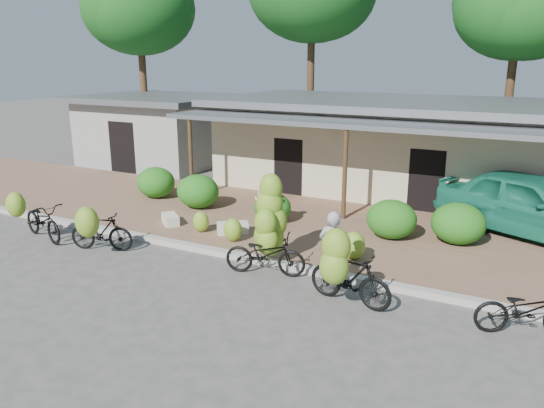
{
  "coord_description": "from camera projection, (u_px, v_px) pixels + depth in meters",
  "views": [
    {
      "loc": [
        5.24,
        -8.52,
        4.84
      ],
      "look_at": [
        -0.86,
        3.1,
        1.2
      ],
      "focal_mm": 35.0,
      "sensor_mm": 36.0,
      "label": 1
    }
  ],
  "objects": [
    {
      "name": "ground",
      "position": [
        239.0,
        301.0,
        10.91
      ],
      "size": [
        100.0,
        100.0,
        0.0
      ],
      "primitive_type": "plane",
      "color": "#4B4946",
      "rests_on": "ground"
    },
    {
      "name": "sidewalk",
      "position": [
        330.0,
        230.0,
        15.16
      ],
      "size": [
        60.0,
        6.0,
        0.12
      ],
      "primitive_type": "cube",
      "color": "#8C614B",
      "rests_on": "ground"
    },
    {
      "name": "curb",
      "position": [
        283.0,
        265.0,
        12.59
      ],
      "size": [
        60.0,
        0.25,
        0.15
      ],
      "primitive_type": "cube",
      "color": "#A8A399",
      "rests_on": "ground"
    },
    {
      "name": "shop_main",
      "position": [
        390.0,
        144.0,
        19.77
      ],
      "size": [
        13.0,
        8.5,
        3.35
      ],
      "color": "#C0AB91",
      "rests_on": "ground"
    },
    {
      "name": "shop_grey",
      "position": [
        159.0,
        129.0,
        24.78
      ],
      "size": [
        7.0,
        6.0,
        3.15
      ],
      "color": "gray",
      "rests_on": "ground"
    },
    {
      "name": "tree_back_left",
      "position": [
        137.0,
        7.0,
        26.3
      ],
      "size": [
        5.65,
        5.57,
        9.36
      ],
      "color": "#523720",
      "rests_on": "ground"
    },
    {
      "name": "tree_center_right",
      "position": [
        515.0,
        7.0,
        21.77
      ],
      "size": [
        5.31,
        5.2,
        8.84
      ],
      "color": "#523720",
      "rests_on": "ground"
    },
    {
      "name": "hedge_0",
      "position": [
        156.0,
        182.0,
        18.37
      ],
      "size": [
        1.37,
        1.23,
        1.07
      ],
      "primitive_type": "ellipsoid",
      "color": "#265914",
      "rests_on": "sidewalk"
    },
    {
      "name": "hedge_1",
      "position": [
        198.0,
        191.0,
        17.1
      ],
      "size": [
        1.4,
        1.26,
        1.09
      ],
      "primitive_type": "ellipsoid",
      "color": "#265914",
      "rests_on": "sidewalk"
    },
    {
      "name": "hedge_2",
      "position": [
        273.0,
        207.0,
        15.64
      ],
      "size": [
        1.13,
        1.01,
        0.88
      ],
      "primitive_type": "ellipsoid",
      "color": "#265914",
      "rests_on": "sidewalk"
    },
    {
      "name": "hedge_3",
      "position": [
        391.0,
        219.0,
        14.22
      ],
      "size": [
        1.35,
        1.21,
        1.05
      ],
      "primitive_type": "ellipsoid",
      "color": "#265914",
      "rests_on": "sidewalk"
    },
    {
      "name": "hedge_4",
      "position": [
        458.0,
        223.0,
        13.79
      ],
      "size": [
        1.39,
        1.25,
        1.09
      ],
      "primitive_type": "ellipsoid",
      "color": "#265914",
      "rests_on": "sidewalk"
    },
    {
      "name": "bike_far_left",
      "position": [
        40.0,
        219.0,
        14.44
      ],
      "size": [
        2.12,
        1.47,
        1.45
      ],
      "rotation": [
        0.0,
        0.0,
        1.29
      ],
      "color": "black",
      "rests_on": "ground"
    },
    {
      "name": "bike_left",
      "position": [
        98.0,
        229.0,
        13.47
      ],
      "size": [
        1.75,
        1.37,
        1.35
      ],
      "rotation": [
        0.0,
        0.0,
        1.89
      ],
      "color": "black",
      "rests_on": "ground"
    },
    {
      "name": "bike_center",
      "position": [
        268.0,
        235.0,
        12.28
      ],
      "size": [
        1.98,
        1.39,
        2.27
      ],
      "rotation": [
        0.0,
        0.0,
        1.82
      ],
      "color": "black",
      "rests_on": "ground"
    },
    {
      "name": "bike_right",
      "position": [
        346.0,
        273.0,
        10.47
      ],
      "size": [
        1.9,
        1.3,
        1.77
      ],
      "rotation": [
        0.0,
        0.0,
        1.4
      ],
      "color": "black",
      "rests_on": "ground"
    },
    {
      "name": "bike_far_right",
      "position": [
        527.0,
        310.0,
        9.48
      ],
      "size": [
        1.93,
        1.27,
        0.96
      ],
      "rotation": [
        0.0,
        0.0,
        1.95
      ],
      "color": "black",
      "rests_on": "ground"
    },
    {
      "name": "loose_banana_a",
      "position": [
        201.0,
        222.0,
        14.78
      ],
      "size": [
        0.47,
        0.4,
        0.59
      ],
      "primitive_type": "ellipsoid",
      "color": "#85B32C",
      "rests_on": "sidewalk"
    },
    {
      "name": "loose_banana_b",
      "position": [
        233.0,
        230.0,
        14.02
      ],
      "size": [
        0.5,
        0.43,
        0.63
      ],
      "primitive_type": "ellipsoid",
      "color": "#85B32C",
      "rests_on": "sidewalk"
    },
    {
      "name": "loose_banana_c",
      "position": [
        354.0,
        245.0,
        12.75
      ],
      "size": [
        0.56,
        0.47,
        0.7
      ],
      "primitive_type": "ellipsoid",
      "color": "#85B32C",
      "rests_on": "sidewalk"
    },
    {
      "name": "sack_near",
      "position": [
        233.0,
        228.0,
        14.7
      ],
      "size": [
        0.92,
        0.84,
        0.3
      ],
      "primitive_type": "cube",
      "rotation": [
        0.0,
        0.0,
        0.66
      ],
      "color": "silver",
      "rests_on": "sidewalk"
    },
    {
      "name": "sack_far",
      "position": [
        170.0,
        219.0,
        15.52
      ],
      "size": [
        0.82,
        0.77,
        0.28
      ],
      "primitive_type": "cube",
      "rotation": [
        0.0,
        0.0,
        -0.69
      ],
      "color": "silver",
      "rests_on": "sidewalk"
    },
    {
      "name": "vendor",
      "position": [
        333.0,
        250.0,
        11.33
      ],
      "size": [
        0.65,
        0.45,
        1.73
      ],
      "primitive_type": "imported",
      "rotation": [
        0.0,
        0.0,
        3.19
      ],
      "color": "#9B9B9B",
      "rests_on": "ground"
    },
    {
      "name": "bystander",
      "position": [
        266.0,
        202.0,
        14.98
      ],
      "size": [
        0.81,
        0.67,
        1.55
      ],
      "primitive_type": "imported",
      "rotation": [
        0.0,
        0.0,
        3.25
      ],
      "color": "silver",
      "rests_on": "sidewalk"
    },
    {
      "name": "teal_van",
      "position": [
        532.0,
        204.0,
        14.35
      ],
      "size": [
        5.51,
        3.91,
        1.74
      ],
      "primitive_type": "imported",
      "rotation": [
        0.0,
        0.0,
        1.16
      ],
      "color": "#197258",
      "rests_on": "sidewalk"
    }
  ]
}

